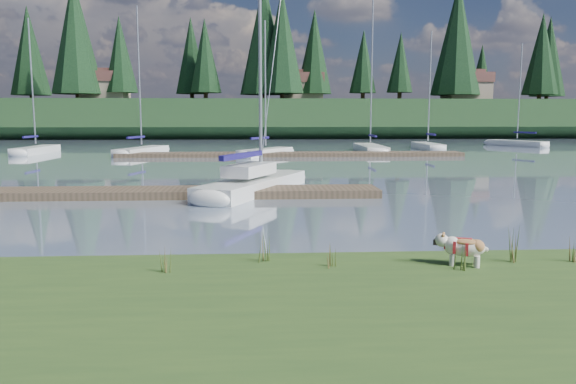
{
  "coord_description": "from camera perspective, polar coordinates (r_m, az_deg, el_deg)",
  "views": [
    {
      "loc": [
        -0.66,
        -12.33,
        3.05
      ],
      "look_at": [
        0.01,
        -0.5,
        1.43
      ],
      "focal_mm": 35.0,
      "sensor_mm": 36.0,
      "label": 1
    }
  ],
  "objects": [
    {
      "name": "ridge",
      "position": [
        85.34,
        -2.85,
        7.38
      ],
      "size": [
        200.0,
        20.0,
        5.0
      ],
      "primitive_type": "cube",
      "color": "#183118",
      "rests_on": "ground"
    },
    {
      "name": "sailboat_bg_4",
      "position": [
        53.51,
        13.82,
        4.62
      ],
      "size": [
        1.52,
        7.19,
        10.66
      ],
      "rotation": [
        0.0,
        0.0,
        1.56
      ],
      "color": "silver",
      "rests_on": "ground"
    },
    {
      "name": "conifer_4",
      "position": [
        79.06,
        -0.61,
        15.05
      ],
      "size": [
        6.16,
        6.16,
        15.1
      ],
      "color": "#382619",
      "rests_on": "ridge"
    },
    {
      "name": "house_0",
      "position": [
        85.16,
        -18.07,
        10.25
      ],
      "size": [
        6.3,
        5.3,
        4.65
      ],
      "color": "gray",
      "rests_on": "ridge"
    },
    {
      "name": "dock_far",
      "position": [
        42.51,
        0.33,
        3.85
      ],
      "size": [
        26.0,
        2.2,
        0.3
      ],
      "primitive_type": "cube",
      "color": "#4C3D2C",
      "rests_on": "ground"
    },
    {
      "name": "sailboat_bg_1",
      "position": [
        46.6,
        -14.26,
        4.17
      ],
      "size": [
        3.52,
        7.85,
        11.55
      ],
      "rotation": [
        0.0,
        0.0,
        1.3
      ],
      "color": "silver",
      "rests_on": "ground"
    },
    {
      "name": "conifer_5",
      "position": [
        84.17,
        7.67,
        12.99
      ],
      "size": [
        3.96,
        3.96,
        10.35
      ],
      "color": "#382619",
      "rests_on": "ridge"
    },
    {
      "name": "weed_3",
      "position": [
        10.04,
        -12.35,
        -6.88
      ],
      "size": [
        0.17,
        0.14,
        0.46
      ],
      "color": "#475B23",
      "rests_on": "bank"
    },
    {
      "name": "sailboat_bg_0",
      "position": [
        50.61,
        -23.94,
        4.01
      ],
      "size": [
        1.71,
        7.46,
        10.81
      ],
      "rotation": [
        0.0,
        0.0,
        1.54
      ],
      "color": "silver",
      "rests_on": "ground"
    },
    {
      "name": "sailboat_main",
      "position": [
        23.06,
        -2.82,
        1.21
      ],
      "size": [
        4.97,
        8.33,
        12.14
      ],
      "rotation": [
        0.0,
        0.0,
        1.14
      ],
      "color": "silver",
      "rests_on": "ground"
    },
    {
      "name": "weed_0",
      "position": [
        10.48,
        -2.36,
        -5.46
      ],
      "size": [
        0.17,
        0.14,
        0.73
      ],
      "color": "#475B23",
      "rests_on": "bank"
    },
    {
      "name": "house_2",
      "position": [
        87.02,
        17.65,
        10.21
      ],
      "size": [
        6.3,
        5.3,
        4.65
      ],
      "color": "gray",
      "rests_on": "ridge"
    },
    {
      "name": "weed_1",
      "position": [
        10.15,
        4.47,
        -6.52
      ],
      "size": [
        0.17,
        0.14,
        0.48
      ],
      "color": "#475B23",
      "rests_on": "bank"
    },
    {
      "name": "conifer_6",
      "position": [
        85.99,
        16.8,
        14.75
      ],
      "size": [
        7.04,
        7.04,
        17.0
      ],
      "color": "#382619",
      "rests_on": "ridge"
    },
    {
      "name": "conifer_3",
      "position": [
        85.29,
        -9.81,
        13.49
      ],
      "size": [
        4.84,
        4.84,
        12.25
      ],
      "color": "#382619",
      "rests_on": "ridge"
    },
    {
      "name": "dock_near",
      "position": [
        21.79,
        -12.05,
        -0.06
      ],
      "size": [
        16.0,
        2.0,
        0.3
      ],
      "primitive_type": "cube",
      "color": "#4C3D2C",
      "rests_on": "ground"
    },
    {
      "name": "weed_5",
      "position": [
        11.79,
        27.15,
        -5.16
      ],
      "size": [
        0.17,
        0.14,
        0.57
      ],
      "color": "#475B23",
      "rests_on": "bank"
    },
    {
      "name": "sailboat_bg_3",
      "position": [
        49.29,
        8.19,
        4.51
      ],
      "size": [
        2.04,
        9.09,
        13.16
      ],
      "rotation": [
        0.0,
        0.0,
        1.54
      ],
      "color": "silver",
      "rests_on": "ground"
    },
    {
      "name": "conifer_2",
      "position": [
        84.59,
        -20.64,
        14.4
      ],
      "size": [
        6.6,
        6.6,
        16.05
      ],
      "color": "#382619",
      "rests_on": "ridge"
    },
    {
      "name": "sailboat_bg_2",
      "position": [
        43.37,
        -1.86,
        4.16
      ],
      "size": [
        4.84,
        6.25,
        10.17
      ],
      "rotation": [
        0.0,
        0.0,
        0.97
      ],
      "color": "silver",
      "rests_on": "ground"
    },
    {
      "name": "house_1",
      "position": [
        83.71,
        1.32,
        10.67
      ],
      "size": [
        6.3,
        5.3,
        4.65
      ],
      "color": "gray",
      "rests_on": "ridge"
    },
    {
      "name": "ground",
      "position": [
        42.45,
        -2.37,
        3.63
      ],
      "size": [
        200.0,
        200.0,
        0.0
      ],
      "primitive_type": "plane",
      "color": "#7B8CA2",
      "rests_on": "ground"
    },
    {
      "name": "bank",
      "position": [
        6.98,
        2.57,
        -16.54
      ],
      "size": [
        60.0,
        9.0,
        0.35
      ],
      "primitive_type": "cube",
      "color": "#314E1E",
      "rests_on": "ground"
    },
    {
      "name": "weed_2",
      "position": [
        11.27,
        22.09,
        -5.1
      ],
      "size": [
        0.17,
        0.14,
        0.72
      ],
      "color": "#475B23",
      "rests_on": "bank"
    },
    {
      "name": "mud_lip",
      "position": [
        11.16,
        0.26,
        -7.73
      ],
      "size": [
        60.0,
        0.5,
        0.14
      ],
      "primitive_type": "cube",
      "color": "#33281C",
      "rests_on": "ground"
    },
    {
      "name": "conifer_7",
      "position": [
        94.06,
        24.35,
        12.66
      ],
      "size": [
        5.28,
        5.28,
        13.2
      ],
      "color": "#382619",
      "rests_on": "ridge"
    },
    {
      "name": "sailboat_bg_5",
      "position": [
        61.63,
        21.76,
        4.67
      ],
      "size": [
        4.56,
        6.95,
        10.28
      ],
      "rotation": [
        0.0,
        0.0,
        2.06
      ],
      "color": "silver",
      "rests_on": "ground"
    },
    {
      "name": "weed_4",
      "position": [
        10.39,
        17.15,
        -6.4
      ],
      "size": [
        0.17,
        0.14,
        0.52
      ],
      "color": "#475B23",
      "rests_on": "bank"
    },
    {
      "name": "bulldog",
      "position": [
        10.7,
        17.38,
        -5.28
      ],
      "size": [
        0.95,
        0.6,
        0.56
      ],
      "rotation": [
        0.0,
        0.0,
        2.78
      ],
      "color": "silver",
      "rests_on": "bank"
    }
  ]
}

